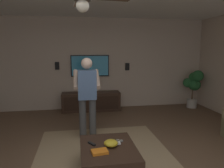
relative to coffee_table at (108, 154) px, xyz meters
The scene contains 16 objects.
wall_back_tv 3.82m from the coffee_table, ahead, with size 0.10×7.23×2.73m, color #BCA893.
area_rug 0.35m from the coffee_table, ahead, with size 3.15×2.31×0.01m, color #9E8460.
coffee_table is the anchor object (origin of this frame).
media_console 3.33m from the coffee_table, ahead, with size 0.45×1.70×0.55m.
tv 3.72m from the coffee_table, ahead, with size 0.05×1.14×0.64m.
person_standing 1.49m from the coffee_table, ahead, with size 0.53×0.53×1.64m.
potted_plant_tall 4.48m from the coffee_table, 44.77° to the right, with size 0.49×0.57×1.17m.
bowl 0.16m from the coffee_table, 69.27° to the right, with size 0.21×0.21×0.09m, color gold.
remote_white 0.24m from the coffee_table, 58.08° to the right, with size 0.15×0.04×0.02m, color white.
remote_black 0.28m from the coffee_table, 62.61° to the left, with size 0.15×0.04×0.02m, color black.
remote_grey 0.25m from the coffee_table, 50.60° to the right, with size 0.15×0.04×0.02m, color slate.
book 0.25m from the coffee_table, 139.12° to the left, with size 0.22×0.16×0.04m, color orange.
vase_round 3.41m from the coffee_table, ahead, with size 0.22×0.22×0.22m, color red.
wall_speaker_left 3.89m from the coffee_table, 17.49° to the right, with size 0.06×0.12×0.22m, color black.
wall_speaker_right 3.86m from the coffee_table, 15.26° to the left, with size 0.06×0.12×0.22m, color black.
ceiling_fan 2.13m from the coffee_table, 114.24° to the left, with size 1.19×1.20×0.46m.
Camera 1 is at (-2.85, 0.48, 1.80)m, focal length 34.77 mm.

